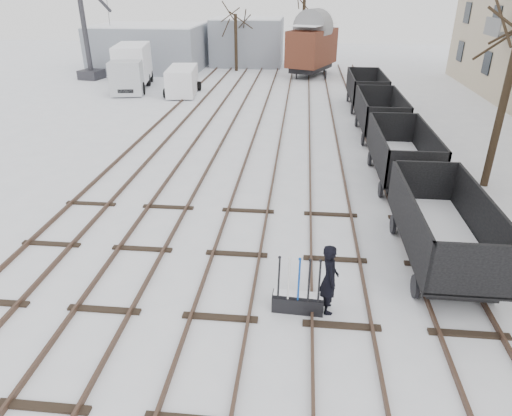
{
  "coord_description": "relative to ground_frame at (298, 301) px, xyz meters",
  "views": [
    {
      "loc": [
        1.8,
        -8.86,
        7.51
      ],
      "look_at": [
        0.51,
        3.89,
        1.2
      ],
      "focal_mm": 32.0,
      "sensor_mm": 36.0,
      "label": 1
    }
  ],
  "objects": [
    {
      "name": "ground_frame",
      "position": [
        0.0,
        0.0,
        0.0
      ],
      "size": [
        1.32,
        0.49,
        1.49
      ],
      "rotation": [
        0.0,
        0.0,
        -0.05
      ],
      "color": "black",
      "rests_on": "ground"
    },
    {
      "name": "shed_right",
      "position": [
        -5.92,
        39.47,
        1.96
      ],
      "size": [
        7.0,
        6.0,
        4.5
      ],
      "color": "gray",
      "rests_on": "ground"
    },
    {
      "name": "tree_far_right",
      "position": [
        -0.34,
        38.24,
        3.96
      ],
      "size": [
        0.3,
        0.3,
        8.49
      ],
      "primitive_type": "cylinder",
      "color": "black",
      "rests_on": "ground"
    },
    {
      "name": "tree_near",
      "position": [
        7.55,
        8.89,
        3.05
      ],
      "size": [
        0.3,
        0.3,
        6.66
      ],
      "primitive_type": "cylinder",
      "color": "black",
      "rests_on": "ground"
    },
    {
      "name": "freight_wagon_d",
      "position": [
        4.08,
        21.84,
        0.57
      ],
      "size": [
        2.18,
        5.46,
        2.23
      ],
      "color": "black",
      "rests_on": "ground"
    },
    {
      "name": "freight_wagon_b",
      "position": [
        4.08,
        9.04,
        0.57
      ],
      "size": [
        2.18,
        5.46,
        2.23
      ],
      "color": "black",
      "rests_on": "ground"
    },
    {
      "name": "freight_wagon_a",
      "position": [
        4.08,
        2.64,
        0.57
      ],
      "size": [
        2.18,
        5.46,
        2.23
      ],
      "color": "black",
      "rests_on": "ground"
    },
    {
      "name": "crane",
      "position": [
        -18.62,
        30.16,
        2.02
      ],
      "size": [
        2.05,
        5.22,
        8.77
      ],
      "rotation": [
        0.0,
        0.0,
        -0.2
      ],
      "color": "#2B2B30",
      "rests_on": "ground"
    },
    {
      "name": "worker",
      "position": [
        0.75,
        0.1,
        0.66
      ],
      "size": [
        0.53,
        0.74,
        1.9
      ],
      "primitive_type": "imported",
      "rotation": [
        0.0,
        0.0,
        1.69
      ],
      "color": "black",
      "rests_on": "ground"
    },
    {
      "name": "tree_far_left",
      "position": [
        -6.56,
        35.43,
        2.25
      ],
      "size": [
        0.3,
        0.3,
        5.06
      ],
      "primitive_type": "cylinder",
      "color": "black",
      "rests_on": "ground"
    },
    {
      "name": "shed_left",
      "position": [
        -14.92,
        35.47,
        1.76
      ],
      "size": [
        10.0,
        8.0,
        4.1
      ],
      "color": "gray",
      "rests_on": "ground"
    },
    {
      "name": "tracks",
      "position": [
        -1.92,
        13.15,
        -0.21
      ],
      "size": [
        13.9,
        52.0,
        0.16
      ],
      "color": "black",
      "rests_on": "ground"
    },
    {
      "name": "freight_wagon_c",
      "position": [
        4.08,
        15.44,
        0.57
      ],
      "size": [
        2.18,
        5.46,
        2.23
      ],
      "color": "black",
      "rests_on": "ground"
    },
    {
      "name": "panel_van",
      "position": [
        -9.11,
        24.64,
        0.75
      ],
      "size": [
        2.47,
        4.71,
        1.99
      ],
      "rotation": [
        0.0,
        0.0,
        0.12
      ],
      "color": "white",
      "rests_on": "ground"
    },
    {
      "name": "ground",
      "position": [
        -1.92,
        -0.53,
        -0.28
      ],
      "size": [
        120.0,
        120.0,
        0.0
      ],
      "primitive_type": "plane",
      "color": "white",
      "rests_on": "ground"
    },
    {
      "name": "box_van_wagon",
      "position": [
        0.54,
        33.45,
        2.27
      ],
      "size": [
        4.97,
        6.45,
        4.38
      ],
      "rotation": [
        0.0,
        0.0,
        -0.39
      ],
      "color": "black",
      "rests_on": "ground"
    },
    {
      "name": "lorry",
      "position": [
        -13.57,
        26.34,
        1.39
      ],
      "size": [
        3.24,
        7.44,
        3.26
      ],
      "rotation": [
        0.0,
        0.0,
        0.18
      ],
      "color": "black",
      "rests_on": "ground"
    }
  ]
}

